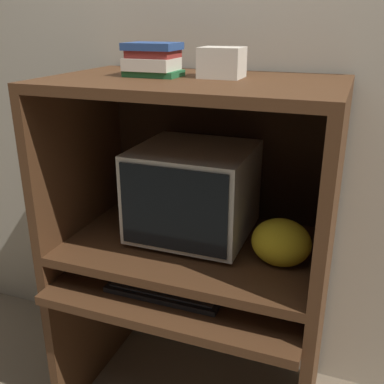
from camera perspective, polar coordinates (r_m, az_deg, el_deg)
wall_back at (r=2.00m, az=4.16°, el=11.29°), size 6.00×0.06×2.60m
desk_base at (r=1.97m, az=-0.41°, el=-16.84°), size 1.05×0.72×0.68m
desk_monitor_shelf at (r=1.82m, az=0.18°, el=-7.09°), size 1.05×0.65×0.13m
hutch_upper at (r=1.69m, az=0.64°, el=7.23°), size 1.05×0.65×0.64m
crt_monitor at (r=1.78m, az=0.20°, el=0.08°), size 0.45×0.43×0.37m
keyboard at (r=1.73m, az=-3.37°, el=-12.26°), size 0.44×0.16×0.03m
mouse at (r=1.66m, az=5.54°, el=-13.73°), size 0.06×0.04×0.03m
snack_bag at (r=1.64m, az=11.25°, el=-6.31°), size 0.21×0.16×0.18m
book_stack at (r=1.69m, az=-5.02°, el=16.42°), size 0.19×0.15×0.12m
storage_box at (r=1.64m, az=3.81°, el=16.09°), size 0.15×0.13×0.10m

